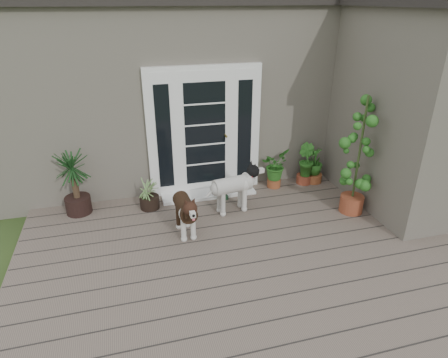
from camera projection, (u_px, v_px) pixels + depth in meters
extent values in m
cube|color=#6B5B4C|center=(259.00, 265.00, 5.01)|extent=(6.20, 4.60, 0.12)
cube|color=#665E54|center=(192.00, 85.00, 8.09)|extent=(7.40, 4.00, 3.10)
cube|color=#665E54|center=(413.00, 115.00, 6.03)|extent=(1.60, 2.40, 3.10)
cube|color=white|center=(205.00, 132.00, 6.40)|extent=(1.90, 0.14, 2.15)
cube|color=white|center=(209.00, 193.00, 6.67)|extent=(1.60, 0.40, 0.05)
imported|color=#174D16|center=(275.00, 171.00, 6.84)|extent=(0.68, 0.68, 0.62)
imported|color=#1E4E16|center=(305.00, 169.00, 7.00)|extent=(0.39, 0.39, 0.54)
imported|color=#164F18|center=(314.00, 169.00, 7.05)|extent=(0.44, 0.44, 0.52)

